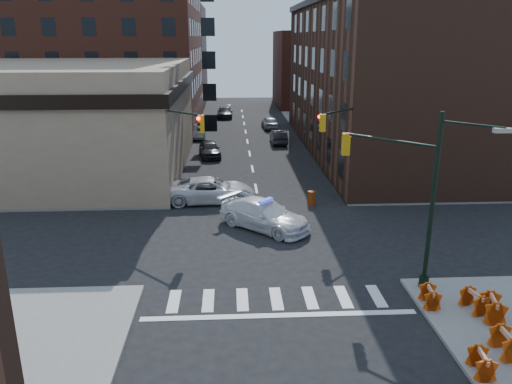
{
  "coord_description": "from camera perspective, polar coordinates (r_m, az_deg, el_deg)",
  "views": [
    {
      "loc": [
        -1.94,
        -26.36,
        11.07
      ],
      "look_at": [
        -0.43,
        2.07,
        2.2
      ],
      "focal_mm": 35.0,
      "sensor_mm": 36.0,
      "label": 1
    }
  ],
  "objects": [
    {
      "name": "filler_nw",
      "position": [
        89.53,
        -12.51,
        14.94
      ],
      "size": [
        20.0,
        18.0,
        16.0
      ],
      "primitive_type": "cube",
      "color": "brown",
      "rests_on": "ground"
    },
    {
      "name": "barricade_se_c",
      "position": [
        23.0,
        23.64,
        -11.39
      ],
      "size": [
        0.8,
        1.26,
        0.88
      ],
      "primitive_type": null,
      "rotation": [
        0.0,
        0.0,
        1.77
      ],
      "color": "orange",
      "rests_on": "sidewalk_se"
    },
    {
      "name": "parked_car_wfar",
      "position": [
        57.69,
        -6.58,
        6.88
      ],
      "size": [
        1.75,
        4.57,
        1.49
      ],
      "primitive_type": "imported",
      "rotation": [
        0.0,
        0.0,
        0.04
      ],
      "color": "#94989C",
      "rests_on": "ground"
    },
    {
      "name": "pedestrian_a",
      "position": [
        34.73,
        -15.77,
        -0.02
      ],
      "size": [
        0.75,
        0.53,
        1.93
      ],
      "primitive_type": "imported",
      "rotation": [
        0.0,
        0.0,
        -0.11
      ],
      "color": "black",
      "rests_on": "sidewalk_nw"
    },
    {
      "name": "barrel_road",
      "position": [
        34.5,
        6.35,
        -0.68
      ],
      "size": [
        0.55,
        0.55,
        0.96
      ],
      "primitive_type": "cylinder",
      "rotation": [
        0.0,
        0.0,
        0.02
      ],
      "color": "#D46109",
      "rests_on": "ground"
    },
    {
      "name": "bank_building",
      "position": [
        45.9,
        -22.38,
        7.79
      ],
      "size": [
        22.0,
        22.0,
        9.0
      ],
      "primitive_type": "cube",
      "color": "#988463",
      "rests_on": "ground"
    },
    {
      "name": "barricade_se_a",
      "position": [
        22.74,
        19.25,
        -11.26
      ],
      "size": [
        0.68,
        1.17,
        0.83
      ],
      "primitive_type": null,
      "rotation": [
        0.0,
        0.0,
        1.46
      ],
      "color": "#E8570A",
      "rests_on": "sidewalk_se"
    },
    {
      "name": "barricade_se_d",
      "position": [
        19.29,
        24.37,
        -17.43
      ],
      "size": [
        0.69,
        1.17,
        0.83
      ],
      "primitive_type": null,
      "rotation": [
        0.0,
        0.0,
        1.44
      ],
      "color": "#EE400B",
      "rests_on": "sidewalk_se"
    },
    {
      "name": "signal_pole_ne",
      "position": [
        33.34,
        10.55,
        5.36
      ],
      "size": [
        3.67,
        3.58,
        8.0
      ],
      "rotation": [
        0.0,
        0.0,
        -2.36
      ],
      "color": "black",
      "rests_on": "sidewalk_ne"
    },
    {
      "name": "parked_car_enear",
      "position": [
        54.35,
        2.6,
        6.33
      ],
      "size": [
        1.62,
        4.53,
        1.49
      ],
      "primitive_type": "imported",
      "rotation": [
        0.0,
        0.0,
        3.15
      ],
      "color": "black",
      "rests_on": "ground"
    },
    {
      "name": "commercial_row_ne",
      "position": [
        51.26,
        14.24,
        12.23
      ],
      "size": [
        14.0,
        34.0,
        14.0
      ],
      "primitive_type": "cube",
      "color": "#4A2B1D",
      "rests_on": "ground"
    },
    {
      "name": "parked_car_efar",
      "position": [
        63.51,
        1.61,
        7.96
      ],
      "size": [
        2.08,
        4.63,
        1.54
      ],
      "primitive_type": "imported",
      "rotation": [
        0.0,
        0.0,
        3.2
      ],
      "color": "#93969B",
      "rests_on": "ground"
    },
    {
      "name": "sidewalk_ne",
      "position": [
        65.09,
        19.66,
        6.57
      ],
      "size": [
        34.0,
        54.5,
        0.15
      ],
      "primitive_type": "cube",
      "color": "gray",
      "rests_on": "ground"
    },
    {
      "name": "signal_pole_se",
      "position": [
        23.23,
        17.17,
        0.38
      ],
      "size": [
        5.4,
        5.27,
        8.0
      ],
      "rotation": [
        0.0,
        0.0,
        2.36
      ],
      "color": "black",
      "rests_on": "sidewalk_se"
    },
    {
      "name": "barrel_bank",
      "position": [
        36.38,
        -8.53,
        0.22
      ],
      "size": [
        0.61,
        0.61,
        1.0
      ],
      "primitive_type": "cylinder",
      "rotation": [
        0.0,
        0.0,
        0.09
      ],
      "color": "orange",
      "rests_on": "ground"
    },
    {
      "name": "apartment_block",
      "position": [
        68.4,
        -17.89,
        17.29
      ],
      "size": [
        25.0,
        25.0,
        24.0
      ],
      "primitive_type": "cube",
      "color": "#5E2B1D",
      "rests_on": "ground"
    },
    {
      "name": "sidewalk_nw",
      "position": [
        63.71,
        -22.43,
        6.06
      ],
      "size": [
        34.0,
        54.5,
        0.15
      ],
      "primitive_type": "cube",
      "color": "gray",
      "rests_on": "ground"
    },
    {
      "name": "barricade_se_b",
      "position": [
        22.66,
        25.41,
        -11.93
      ],
      "size": [
        0.95,
        1.42,
        0.98
      ],
      "primitive_type": null,
      "rotation": [
        0.0,
        0.0,
        1.32
      ],
      "color": "#E73B0A",
      "rests_on": "sidewalk_se"
    },
    {
      "name": "barricade_se_e",
      "position": [
        20.6,
        26.63,
        -15.23
      ],
      "size": [
        0.65,
        1.25,
        0.93
      ],
      "primitive_type": null,
      "rotation": [
        0.0,
        0.0,
        1.55
      ],
      "color": "red",
      "rests_on": "sidewalk_se"
    },
    {
      "name": "pedestrian_b",
      "position": [
        37.97,
        -18.55,
        1.01
      ],
      "size": [
        0.91,
        0.76,
        1.7
      ],
      "primitive_type": "imported",
      "rotation": [
        0.0,
        0.0,
        0.14
      ],
      "color": "black",
      "rests_on": "sidewalk_nw"
    },
    {
      "name": "filler_ne",
      "position": [
        86.0,
        7.86,
        13.76
      ],
      "size": [
        16.0,
        16.0,
        12.0
      ],
      "primitive_type": "cube",
      "color": "#5E2B1D",
      "rests_on": "ground"
    },
    {
      "name": "barricade_nw_a",
      "position": [
        35.97,
        -13.36,
        -0.18
      ],
      "size": [
        1.12,
        0.65,
        0.8
      ],
      "primitive_type": null,
      "rotation": [
        0.0,
        0.0,
        0.11
      ],
      "color": "#D36509",
      "rests_on": "sidewalk_nw"
    },
    {
      "name": "barricade_nw_b",
      "position": [
        37.16,
        -17.75,
        0.08
      ],
      "size": [
        1.29,
        0.87,
        0.89
      ],
      "primitive_type": null,
      "rotation": [
        0.0,
        0.0,
        0.25
      ],
      "color": "orange",
      "rests_on": "sidewalk_nw"
    },
    {
      "name": "tree_ne_far",
      "position": [
        61.56,
        5.89,
        10.14
      ],
      "size": [
        3.0,
        3.0,
        4.85
      ],
      "color": "black",
      "rests_on": "sidewalk_ne"
    },
    {
      "name": "signal_pole_nw",
      "position": [
        32.64,
        -9.9,
        5.14
      ],
      "size": [
        3.58,
        3.67,
        8.0
      ],
      "rotation": [
        0.0,
        0.0,
        -0.79
      ],
      "color": "black",
      "rests_on": "sidewalk_nw"
    },
    {
      "name": "parked_car_wnear",
      "position": [
        48.29,
        -5.32,
        4.92
      ],
      "size": [
        2.46,
        4.79,
        1.56
      ],
      "primitive_type": "imported",
      "rotation": [
        0.0,
        0.0,
        0.14
      ],
      "color": "black",
      "rests_on": "ground"
    },
    {
      "name": "tree_ne_near",
      "position": [
        53.74,
        7.19,
        9.06
      ],
      "size": [
        3.0,
        3.0,
        4.85
      ],
      "color": "black",
      "rests_on": "sidewalk_ne"
    },
    {
      "name": "pedestrian_c",
      "position": [
        39.11,
        -19.36,
        1.27
      ],
      "size": [
        0.98,
        0.63,
        1.55
      ],
      "primitive_type": "imported",
      "rotation": [
        0.0,
        0.0,
        0.3
      ],
      "color": "black",
      "rests_on": "sidewalk_nw"
    },
    {
      "name": "parked_car_wdeep",
      "position": [
        72.31,
        -3.59,
        9.08
      ],
      "size": [
        2.27,
        5.35,
        1.54
      ],
      "primitive_type": "imported",
      "rotation": [
        0.0,
        0.0,
        -0.02
      ],
      "color": "black",
      "rests_on": "ground"
    },
    {
      "name": "pickup",
      "position": [
        34.92,
        -5.2,
        0.22
      ],
      "size": [
        6.22,
        3.01,
        1.71
      ],
      "primitive_type": "imported",
      "rotation": [
        0.0,
        0.0,
        1.6
      ],
      "color": "silver",
      "rests_on": "ground"
    },
    {
      "name": "ground",
      "position": [
        28.66,
        1.08,
        -5.42
      ],
      "size": [
        140.0,
        140.0,
        0.0
      ],
      "primitive_type": "plane",
      "color": "black",
      "rests_on": "ground"
    },
    {
      "name": "police_car",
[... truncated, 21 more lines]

